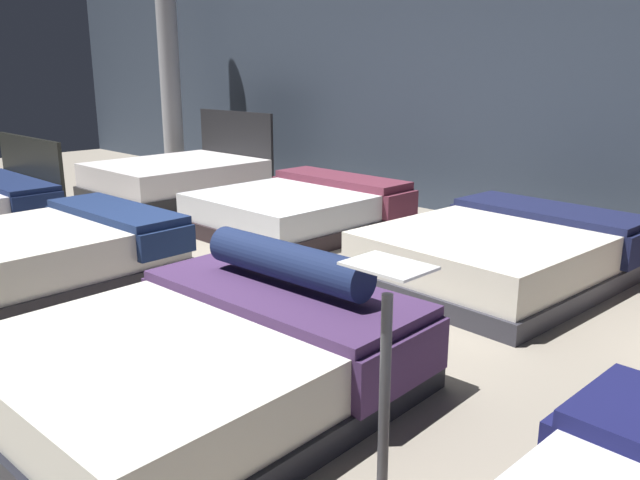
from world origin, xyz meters
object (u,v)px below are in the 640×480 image
at_px(bed_1, 26,262).
at_px(bed_5, 299,209).
at_px(bed_6, 503,252).
at_px(support_pillar, 169,59).
at_px(price_sign, 384,430).
at_px(bed_2, 208,357).
at_px(bed_4, 178,179).

bearing_deg(bed_1, bed_5, 88.20).
distance_m(bed_6, support_pillar, 6.49).
distance_m(bed_5, support_pillar, 4.31).
height_order(bed_1, price_sign, price_sign).
height_order(bed_6, support_pillar, support_pillar).
bearing_deg(support_pillar, price_sign, -27.81).
relative_size(bed_2, bed_5, 1.05).
xyz_separation_m(bed_4, support_pillar, (-1.54, 0.94, 1.51)).
bearing_deg(price_sign, bed_1, 178.62).
bearing_deg(bed_2, price_sign, -7.30).
relative_size(price_sign, support_pillar, 0.29).
height_order(bed_1, bed_2, bed_2).
xyz_separation_m(bed_2, bed_5, (-2.24, 2.75, -0.01)).
relative_size(bed_4, price_sign, 2.03).
bearing_deg(bed_6, bed_1, -126.77).
height_order(price_sign, support_pillar, support_pillar).
bearing_deg(price_sign, bed_4, 153.19).
height_order(bed_1, support_pillar, support_pillar).
height_order(bed_5, price_sign, price_sign).
xyz_separation_m(bed_1, bed_2, (2.24, 0.02, -0.02)).
height_order(bed_1, bed_5, bed_1).
xyz_separation_m(bed_5, price_sign, (3.47, -2.86, 0.17)).
bearing_deg(bed_2, bed_5, 126.89).
relative_size(bed_5, price_sign, 1.90).
distance_m(bed_2, bed_6, 2.78).
relative_size(bed_2, bed_4, 0.98).
xyz_separation_m(bed_5, bed_6, (2.33, 0.02, 0.01)).
distance_m(price_sign, support_pillar, 8.44).
bearing_deg(bed_2, bed_4, 146.09).
distance_m(bed_1, bed_4, 3.71).
relative_size(bed_4, bed_6, 0.94).
relative_size(bed_1, bed_5, 1.12).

